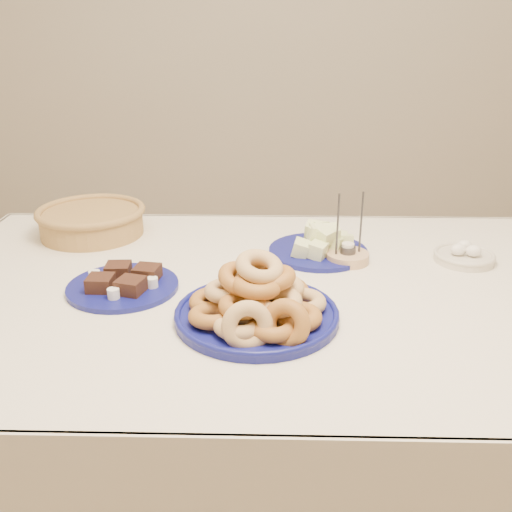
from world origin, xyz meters
name	(u,v)px	position (x,y,z in m)	size (l,w,h in m)	color
dining_table	(256,324)	(0.00, 0.00, 0.64)	(1.71, 1.11, 0.75)	brown
donut_platter	(257,303)	(0.01, -0.18, 0.79)	(0.36, 0.36, 0.16)	navy
melon_plate	(322,245)	(0.18, 0.21, 0.78)	(0.34, 0.34, 0.09)	navy
brownie_plate	(123,284)	(-0.32, -0.03, 0.76)	(0.28, 0.28, 0.05)	navy
wicker_basket	(92,220)	(-0.51, 0.36, 0.80)	(0.38, 0.38, 0.09)	olive
candle_holder	(347,256)	(0.24, 0.16, 0.77)	(0.14, 0.14, 0.19)	tan
egg_bowl	(464,255)	(0.56, 0.17, 0.77)	(0.16, 0.16, 0.05)	beige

